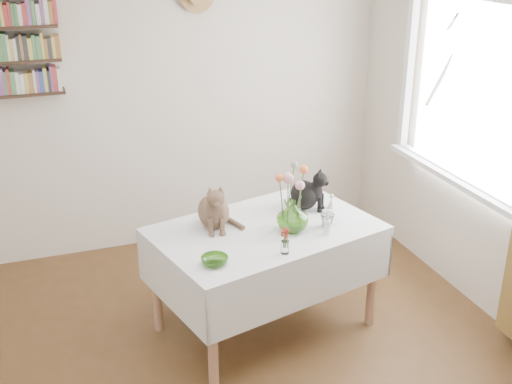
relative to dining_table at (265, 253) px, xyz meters
name	(u,v)px	position (x,y,z in m)	size (l,w,h in m)	color
room	(229,210)	(-0.46, -0.72, 0.69)	(4.08, 4.58, 2.58)	brown
window	(467,106)	(1.50, 0.08, 0.83)	(0.12, 1.52, 1.32)	white
dining_table	(265,253)	(0.00, 0.00, 0.00)	(1.57, 1.21, 0.75)	white
tabby_cat	(213,203)	(-0.31, 0.13, 0.35)	(0.22, 0.28, 0.33)	brown
black_cat	(304,188)	(0.36, 0.21, 0.33)	(0.20, 0.25, 0.30)	black
flower_vase	(293,216)	(0.15, -0.10, 0.29)	(0.20, 0.20, 0.21)	#7EBF4C
green_bowl	(215,261)	(-0.44, -0.35, 0.21)	(0.16, 0.16, 0.05)	#7EBF4C
drinking_glass	(327,220)	(0.38, -0.11, 0.23)	(0.09, 0.09, 0.08)	white
candlestick	(327,226)	(0.33, -0.21, 0.24)	(0.04, 0.04, 0.16)	white
berry_jar	(285,240)	(-0.01, -0.36, 0.27)	(0.05, 0.05, 0.20)	white
porcelain_figurine	(331,202)	(0.54, 0.14, 0.23)	(0.05, 0.05, 0.10)	white
flower_bouquet	(293,180)	(0.15, -0.08, 0.53)	(0.17, 0.12, 0.39)	#4C7233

